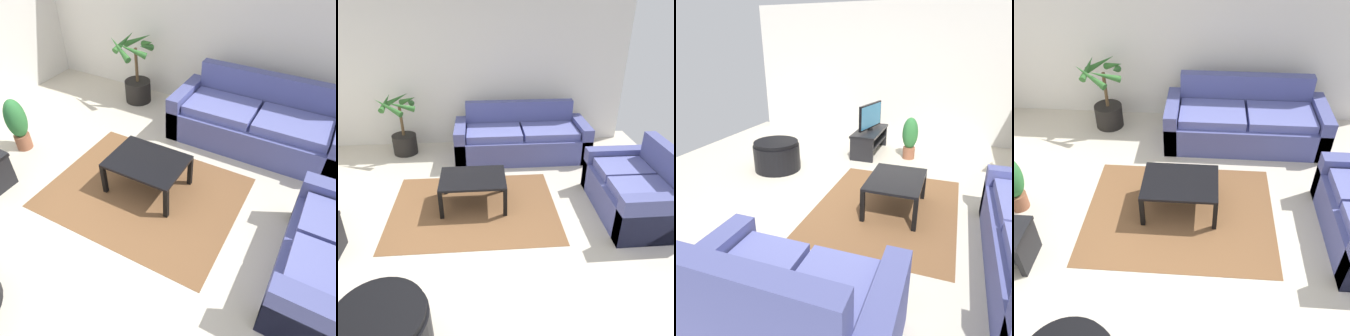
% 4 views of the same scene
% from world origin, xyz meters
% --- Properties ---
extents(ground_plane, '(6.60, 6.60, 0.00)m').
position_xyz_m(ground_plane, '(0.00, 0.00, 0.00)').
color(ground_plane, beige).
extents(wall_back, '(6.00, 0.06, 2.70)m').
position_xyz_m(wall_back, '(0.00, 3.00, 1.35)').
color(wall_back, silver).
rests_on(wall_back, ground).
extents(couch_main, '(2.26, 0.90, 0.90)m').
position_xyz_m(couch_main, '(1.01, 2.28, 0.30)').
color(couch_main, '#4C518C').
rests_on(couch_main, ground).
extents(couch_loveseat, '(0.90, 1.44, 0.90)m').
position_xyz_m(couch_loveseat, '(2.28, 0.50, 0.30)').
color(couch_loveseat, '#4C518C').
rests_on(couch_loveseat, ground).
extents(coffee_table, '(0.86, 0.64, 0.42)m').
position_xyz_m(coffee_table, '(0.18, 0.80, 0.37)').
color(coffee_table, black).
rests_on(coffee_table, ground).
extents(area_rug, '(2.20, 1.70, 0.01)m').
position_xyz_m(area_rug, '(0.18, 0.70, 0.00)').
color(area_rug, brown).
rests_on(area_rug, ground).
extents(potted_palm, '(0.71, 0.75, 1.08)m').
position_xyz_m(potted_palm, '(-1.07, 2.55, 0.41)').
color(potted_palm, black).
rests_on(potted_palm, ground).
extents(ottoman, '(0.74, 0.74, 0.47)m').
position_xyz_m(ottoman, '(-0.49, -1.26, 0.23)').
color(ottoman, black).
rests_on(ottoman, ground).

